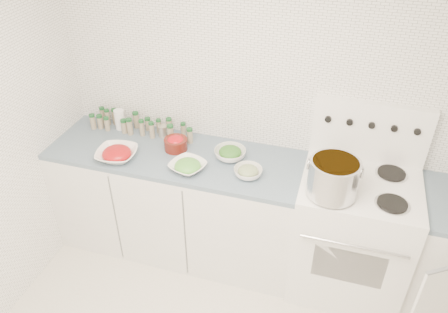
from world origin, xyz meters
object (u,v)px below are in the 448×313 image
Objects in this scene: stock_pot at (334,176)px; bowl_tomato at (117,154)px; stove at (351,232)px; bowl_snowpea at (188,166)px.

bowl_tomato is (-1.48, 0.01, -0.13)m from stock_pot.
stock_pot reaches higher than bowl_tomato.
stove is 4.58× the size of bowl_snowpea.
stove is 1.73m from bowl_tomato.
stove reaches higher than bowl_tomato.
stove is at bearing 5.83° from bowl_tomato.
bowl_snowpea is at bearing 1.50° from bowl_tomato.
stove is 1.23m from bowl_snowpea.
bowl_snowpea is (0.53, 0.01, -0.01)m from bowl_tomato.
stock_pot is (-0.19, -0.18, 0.58)m from stove.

